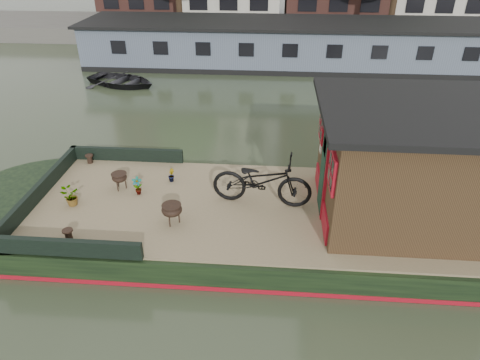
# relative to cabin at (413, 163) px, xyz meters

# --- Properties ---
(ground) EXTENTS (120.00, 120.00, 0.00)m
(ground) POSITION_rel_cabin_xyz_m (-2.19, 0.00, -1.88)
(ground) COLOR #2B3522
(ground) RESTS_ON ground
(houseboat_hull) EXTENTS (14.01, 4.02, 0.60)m
(houseboat_hull) POSITION_rel_cabin_xyz_m (-3.52, 0.00, -1.60)
(houseboat_hull) COLOR black
(houseboat_hull) RESTS_ON ground
(houseboat_deck) EXTENTS (11.80, 3.80, 0.05)m
(houseboat_deck) POSITION_rel_cabin_xyz_m (-2.19, 0.00, -1.25)
(houseboat_deck) COLOR #7F6B4E
(houseboat_deck) RESTS_ON houseboat_hull
(bow_bulwark) EXTENTS (3.00, 4.00, 0.35)m
(bow_bulwark) POSITION_rel_cabin_xyz_m (-7.25, 0.00, -1.05)
(bow_bulwark) COLOR black
(bow_bulwark) RESTS_ON houseboat_deck
(cabin) EXTENTS (4.00, 3.50, 2.42)m
(cabin) POSITION_rel_cabin_xyz_m (0.00, 0.00, 0.00)
(cabin) COLOR black
(cabin) RESTS_ON houseboat_deck
(bicycle) EXTENTS (2.26, 0.99, 1.15)m
(bicycle) POSITION_rel_cabin_xyz_m (-3.06, 0.15, -0.65)
(bicycle) COLOR black
(bicycle) RESTS_ON houseboat_deck
(potted_plant_a) EXTENTS (0.26, 0.20, 0.45)m
(potted_plant_a) POSITION_rel_cabin_xyz_m (-5.91, 0.29, -1.01)
(potted_plant_a) COLOR brown
(potted_plant_a) RESTS_ON houseboat_deck
(potted_plant_b) EXTENTS (0.19, 0.21, 0.32)m
(potted_plant_b) POSITION_rel_cabin_xyz_m (-5.28, 0.94, -1.07)
(potted_plant_b) COLOR brown
(potted_plant_b) RESTS_ON houseboat_deck
(potted_plant_c) EXTENTS (0.49, 0.47, 0.44)m
(potted_plant_c) POSITION_rel_cabin_xyz_m (-7.26, -0.28, -1.01)
(potted_plant_c) COLOR #AC4432
(potted_plant_c) RESTS_ON houseboat_deck
(brazier_front) EXTENTS (0.55, 0.55, 0.46)m
(brazier_front) POSITION_rel_cabin_xyz_m (-4.87, -0.77, -1.00)
(brazier_front) COLOR black
(brazier_front) RESTS_ON houseboat_deck
(brazier_rear) EXTENTS (0.40, 0.40, 0.41)m
(brazier_rear) POSITION_rel_cabin_xyz_m (-6.40, 0.50, -1.02)
(brazier_rear) COLOR black
(brazier_rear) RESTS_ON houseboat_deck
(bollard_port) EXTENTS (0.20, 0.20, 0.23)m
(bollard_port) POSITION_rel_cabin_xyz_m (-7.62, 1.70, -1.11)
(bollard_port) COLOR black
(bollard_port) RESTS_ON houseboat_deck
(bollard_stbd) EXTENTS (0.21, 0.21, 0.24)m
(bollard_stbd) POSITION_rel_cabin_xyz_m (-6.80, -1.47, -1.11)
(bollard_stbd) COLOR black
(bollard_stbd) RESTS_ON houseboat_deck
(dinghy) EXTENTS (3.84, 3.29, 0.67)m
(dinghy) POSITION_rel_cabin_xyz_m (-9.57, 10.12, -1.54)
(dinghy) COLOR black
(dinghy) RESTS_ON ground
(far_houseboat) EXTENTS (20.40, 4.40, 2.11)m
(far_houseboat) POSITION_rel_cabin_xyz_m (-2.19, 14.00, -0.91)
(far_houseboat) COLOR #4F5969
(far_houseboat) RESTS_ON ground
(quay) EXTENTS (60.00, 6.00, 0.90)m
(quay) POSITION_rel_cabin_xyz_m (-2.19, 20.50, -1.43)
(quay) COLOR #47443F
(quay) RESTS_ON ground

